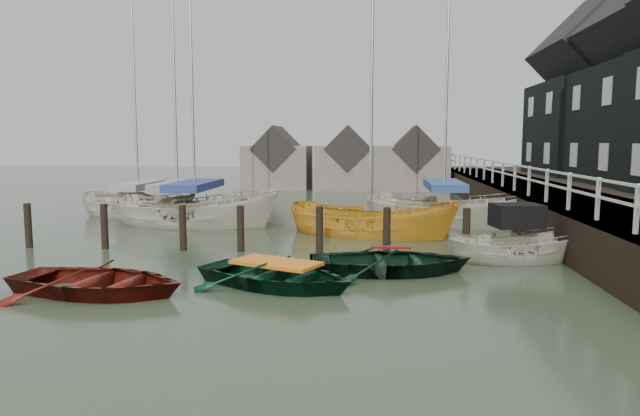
# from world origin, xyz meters

# --- Properties ---
(ground) EXTENTS (120.00, 120.00, 0.00)m
(ground) POSITION_xyz_m (0.00, 0.00, 0.00)
(ground) COLOR #2E3B25
(ground) RESTS_ON ground
(pier) EXTENTS (3.04, 32.00, 2.70)m
(pier) POSITION_xyz_m (9.48, 10.00, 0.71)
(pier) COLOR black
(pier) RESTS_ON ground
(mooring_pilings) EXTENTS (13.72, 0.22, 1.80)m
(mooring_pilings) POSITION_xyz_m (-1.11, 3.00, 0.50)
(mooring_pilings) COLOR black
(mooring_pilings) RESTS_ON ground
(far_sheds) EXTENTS (14.00, 4.08, 4.39)m
(far_sheds) POSITION_xyz_m (0.83, 26.00, 1.86)
(far_sheds) COLOR #665B51
(far_sheds) RESTS_ON ground
(rowboat_red) EXTENTS (4.40, 3.45, 0.83)m
(rowboat_red) POSITION_xyz_m (-3.19, -2.04, 0.00)
(rowboat_red) COLOR #54140C
(rowboat_red) RESTS_ON ground
(rowboat_green) EXTENTS (4.68, 4.13, 0.80)m
(rowboat_green) POSITION_xyz_m (0.60, -1.03, 0.00)
(rowboat_green) COLOR black
(rowboat_green) RESTS_ON ground
(rowboat_dkgreen) EXTENTS (4.46, 3.44, 0.85)m
(rowboat_dkgreen) POSITION_xyz_m (3.26, 0.63, 0.00)
(rowboat_dkgreen) COLOR black
(rowboat_dkgreen) RESTS_ON ground
(motorboat) EXTENTS (4.10, 2.12, 2.34)m
(motorboat) POSITION_xyz_m (6.80, 2.36, 0.11)
(motorboat) COLOR #B9B49E
(motorboat) RESTS_ON ground
(sailboat_a) EXTENTS (6.95, 4.63, 11.68)m
(sailboat_a) POSITION_xyz_m (-5.35, 9.22, 0.06)
(sailboat_a) COLOR beige
(sailboat_a) RESTS_ON ground
(sailboat_b) EXTENTS (7.17, 3.32, 12.51)m
(sailboat_b) POSITION_xyz_m (-4.28, 8.19, 0.06)
(sailboat_b) COLOR beige
(sailboat_b) RESTS_ON ground
(sailboat_c) EXTENTS (6.69, 4.13, 11.20)m
(sailboat_c) POSITION_xyz_m (2.69, 6.51, 0.01)
(sailboat_c) COLOR gold
(sailboat_c) RESTS_ON ground
(sailboat_d) EXTENTS (7.33, 5.18, 11.61)m
(sailboat_d) POSITION_xyz_m (5.61, 9.45, 0.06)
(sailboat_d) COLOR beige
(sailboat_d) RESTS_ON ground
(sailboat_e) EXTENTS (6.38, 3.91, 10.76)m
(sailboat_e) POSITION_xyz_m (-7.54, 10.38, 0.06)
(sailboat_e) COLOR beige
(sailboat_e) RESTS_ON ground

